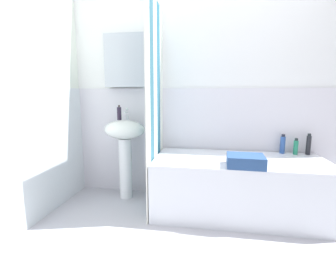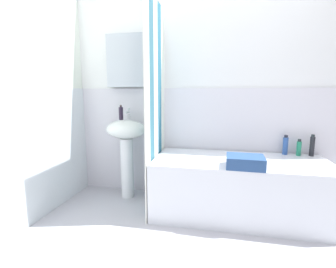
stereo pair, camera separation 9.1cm
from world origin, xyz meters
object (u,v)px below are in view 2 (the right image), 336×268
lotion_bottle (312,146)px  towel_folded (245,162)px  sink (126,141)px  bathtub (239,187)px  soap_dispenser (121,113)px  body_wash_bottle (299,148)px  conditioner_bottle (285,145)px

lotion_bottle → towel_folded: 0.86m
sink → bathtub: bearing=-8.3°
sink → soap_dispenser: 0.31m
bathtub → body_wash_bottle: 0.72m
body_wash_bottle → conditioner_bottle: (-0.12, 0.03, 0.02)m
bathtub → conditioner_bottle: conditioner_bottle is taller
lotion_bottle → conditioner_bottle: lotion_bottle is taller
lotion_bottle → towel_folded: lotion_bottle is taller
lotion_bottle → sink: bearing=-176.4°
lotion_bottle → body_wash_bottle: lotion_bottle is taller
sink → bathtub: 1.25m
bathtub → lotion_bottle: bearing=22.7°
sink → towel_folded: bearing=-19.1°
body_wash_bottle → towel_folded: body_wash_bottle is taller
sink → soap_dispenser: bearing=161.2°
bathtub → conditioner_bottle: 0.66m
soap_dispenser → lotion_bottle: (1.94, 0.10, -0.30)m
bathtub → body_wash_bottle: (0.57, 0.28, 0.35)m
soap_dispenser → lotion_bottle: bearing=2.9°
bathtub → conditioner_bottle: bearing=33.8°
lotion_bottle → bathtub: bearing=-157.3°
lotion_bottle → body_wash_bottle: (-0.12, -0.01, -0.02)m
soap_dispenser → bathtub: (1.24, -0.19, -0.67)m
sink → lotion_bottle: (1.88, 0.12, 0.01)m
bathtub → conditioner_bottle: size_ratio=8.05×
soap_dispenser → towel_folded: bearing=-19.1°
sink → body_wash_bottle: size_ratio=5.20×
lotion_bottle → towel_folded: bearing=-141.7°
conditioner_bottle → towel_folded: bearing=-128.5°
soap_dispenser → body_wash_bottle: 1.85m
body_wash_bottle → towel_folded: bearing=-136.8°
soap_dispenser → conditioner_bottle: bearing=3.8°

